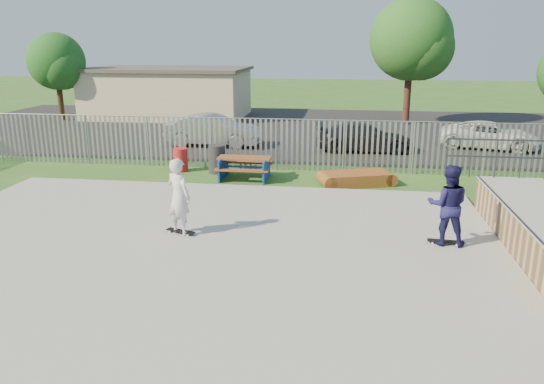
# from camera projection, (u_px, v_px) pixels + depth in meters

# --- Properties ---
(ground) EXTENTS (120.00, 120.00, 0.00)m
(ground) POSITION_uv_depth(u_px,v_px,m) (185.00, 257.00, 12.42)
(ground) COLOR #2E5F20
(ground) RESTS_ON ground
(concrete_slab) EXTENTS (15.00, 12.00, 0.15)m
(concrete_slab) POSITION_uv_depth(u_px,v_px,m) (185.00, 254.00, 12.40)
(concrete_slab) COLOR #9B9B96
(concrete_slab) RESTS_ON ground
(fence) EXTENTS (26.04, 16.02, 2.00)m
(fence) POSITION_uv_depth(u_px,v_px,m) (258.00, 171.00, 16.38)
(fence) COLOR gray
(fence) RESTS_ON ground
(picnic_table) EXTENTS (1.94, 1.60, 0.82)m
(picnic_table) POSITION_uv_depth(u_px,v_px,m) (245.00, 168.00, 19.37)
(picnic_table) COLOR brown
(picnic_table) RESTS_ON ground
(funbox) EXTENTS (2.45, 1.75, 0.44)m
(funbox) POSITION_uv_depth(u_px,v_px,m) (357.00, 179.00, 18.62)
(funbox) COLOR brown
(funbox) RESTS_ON ground
(trash_bin_red) EXTENTS (0.54, 0.54, 0.90)m
(trash_bin_red) POSITION_uv_depth(u_px,v_px,m) (181.00, 160.00, 20.51)
(trash_bin_red) COLOR red
(trash_bin_red) RESTS_ON ground
(trash_bin_grey) EXTENTS (0.64, 0.64, 1.07)m
(trash_bin_grey) POSITION_uv_depth(u_px,v_px,m) (217.00, 159.00, 20.22)
(trash_bin_grey) COLOR #262629
(trash_bin_grey) RESTS_ON ground
(parking_lot) EXTENTS (40.00, 18.00, 0.02)m
(parking_lot) POSITION_uv_depth(u_px,v_px,m) (281.00, 128.00, 30.51)
(parking_lot) COLOR black
(parking_lot) RESTS_ON ground
(car_silver) EXTENTS (4.56, 1.69, 1.49)m
(car_silver) POSITION_uv_depth(u_px,v_px,m) (213.00, 130.00, 25.29)
(car_silver) COLOR #AAABAF
(car_silver) RESTS_ON parking_lot
(car_dark) EXTENTS (4.45, 2.00, 1.27)m
(car_dark) POSITION_uv_depth(u_px,v_px,m) (364.00, 137.00, 24.09)
(car_dark) COLOR black
(car_dark) RESTS_ON parking_lot
(car_white) EXTENTS (4.85, 3.20, 1.24)m
(car_white) POSITION_uv_depth(u_px,v_px,m) (490.00, 135.00, 24.70)
(car_white) COLOR white
(car_white) RESTS_ON parking_lot
(building) EXTENTS (10.40, 6.40, 3.20)m
(building) POSITION_uv_depth(u_px,v_px,m) (168.00, 92.00, 34.92)
(building) COLOR beige
(building) RESTS_ON ground
(tree_left) EXTENTS (3.50, 3.50, 5.40)m
(tree_left) POSITION_uv_depth(u_px,v_px,m) (56.00, 62.00, 32.81)
(tree_left) COLOR #3B2B17
(tree_left) RESTS_ON ground
(tree_mid) EXTENTS (4.77, 4.77, 7.35)m
(tree_mid) POSITION_uv_depth(u_px,v_px,m) (411.00, 39.00, 30.68)
(tree_mid) COLOR #46271C
(tree_mid) RESTS_ON ground
(skateboard_a) EXTENTS (0.82, 0.27, 0.08)m
(skateboard_a) POSITION_uv_depth(u_px,v_px,m) (444.00, 242.00, 12.85)
(skateboard_a) COLOR black
(skateboard_a) RESTS_ON concrete_slab
(skateboard_b) EXTENTS (0.82, 0.45, 0.08)m
(skateboard_b) POSITION_uv_depth(u_px,v_px,m) (181.00, 232.00, 13.53)
(skateboard_b) COLOR black
(skateboard_b) RESTS_ON concrete_slab
(skater_navy) EXTENTS (1.02, 0.83, 1.96)m
(skater_navy) POSITION_uv_depth(u_px,v_px,m) (448.00, 205.00, 12.59)
(skater_navy) COLOR #171647
(skater_navy) RESTS_ON concrete_slab
(skater_white) EXTENTS (0.85, 0.76, 1.96)m
(skater_white) POSITION_uv_depth(u_px,v_px,m) (179.00, 197.00, 13.27)
(skater_white) COLOR silver
(skater_white) RESTS_ON concrete_slab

